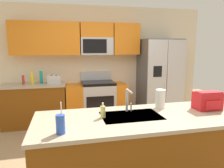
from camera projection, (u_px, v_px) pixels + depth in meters
The scene contains 15 objects.
ground_plane at pixel (120, 159), 3.22m from camera, with size 9.00×9.00×0.00m, color #997A56.
kitchen_wall_unit at pixel (91, 56), 4.93m from camera, with size 5.20×0.43×2.60m.
back_counter at pixel (35, 105), 4.55m from camera, with size 1.31×0.63×0.90m.
range_oven at pixel (96, 101), 4.86m from camera, with size 1.36×0.61×1.10m.
refrigerator at pixel (159, 79), 5.04m from camera, with size 0.90×0.76×1.85m.
island_counter at pixel (140, 153), 2.48m from camera, with size 2.38×0.93×0.90m.
toaster at pixel (54, 79), 4.51m from camera, with size 0.28×0.16×0.18m.
pepper_mill at pixel (23, 80), 4.42m from camera, with size 0.05×0.05×0.19m, color #B2332D.
bottle_yellow at pixel (32, 78), 4.46m from camera, with size 0.07×0.07×0.24m, color yellow.
bottle_teal at pixel (41, 77), 4.52m from camera, with size 0.07×0.07×0.27m, color teal.
sink_faucet at pixel (128, 98), 2.53m from camera, with size 0.08×0.21×0.28m.
drink_cup_blue at pixel (60, 124), 1.91m from camera, with size 0.08×0.08×0.30m.
soap_dispenser at pixel (103, 112), 2.35m from camera, with size 0.06×0.06×0.17m.
paper_towel_roll at pixel (160, 99), 2.71m from camera, with size 0.12×0.12×0.24m, color white.
backpack at pixel (208, 100), 2.66m from camera, with size 0.32×0.22×0.23m.
Camera 1 is at (-0.80, -2.87, 1.68)m, focal length 34.02 mm.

